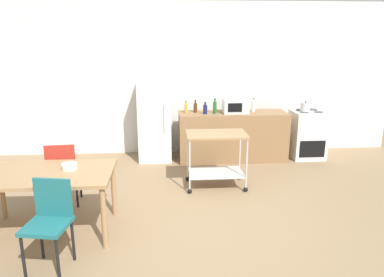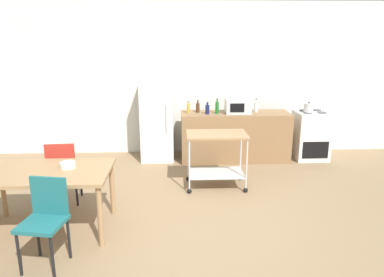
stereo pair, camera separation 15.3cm
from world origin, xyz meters
name	(u,v)px [view 2 (the right image)]	position (x,y,z in m)	size (l,w,h in m)	color
ground_plane	(193,228)	(0.00, 0.00, 0.00)	(12.00, 12.00, 0.00)	#8C7051
back_wall	(186,79)	(0.00, 3.20, 1.45)	(8.40, 0.12, 2.90)	silver
kitchen_counter	(235,136)	(0.90, 2.60, 0.45)	(2.00, 0.64, 0.90)	olive
dining_table	(45,177)	(-1.72, 0.05, 0.67)	(1.50, 0.90, 0.75)	#A37A51
chair_teal	(45,216)	(-1.50, -0.63, 0.52)	(0.46, 0.46, 0.89)	#1E666B
chair_red	(63,168)	(-1.74, 0.78, 0.52)	(0.43, 0.43, 0.89)	#B72D23
stove_oven	(311,135)	(2.35, 2.62, 0.45)	(0.60, 0.61, 0.92)	white
refrigerator	(157,119)	(-0.55, 2.70, 0.78)	(0.60, 0.63, 1.55)	white
kitchen_cart	(216,151)	(0.41, 1.29, 0.57)	(0.91, 0.57, 0.85)	#A37A51
bottle_soy_sauce	(188,108)	(0.03, 2.63, 0.99)	(0.06, 0.06, 0.22)	gold
bottle_hot_sauce	(198,107)	(0.21, 2.67, 0.99)	(0.07, 0.07, 0.23)	#4C2D19
bottle_wine	(207,109)	(0.37, 2.52, 0.99)	(0.08, 0.08, 0.21)	navy
bottle_sparkling_water	(217,107)	(0.55, 2.54, 1.02)	(0.06, 0.06, 0.27)	#1E6628
microwave	(238,106)	(0.93, 2.57, 1.03)	(0.46, 0.35, 0.26)	silver
bottle_vinegar	(256,107)	(1.29, 2.65, 1.00)	(0.07, 0.07, 0.25)	silver
fruit_bowl	(68,165)	(-1.47, 0.14, 0.78)	(0.18, 0.18, 0.07)	white
kettle	(309,108)	(2.23, 2.52, 1.00)	(0.24, 0.17, 0.19)	silver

